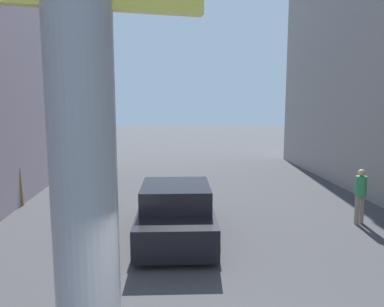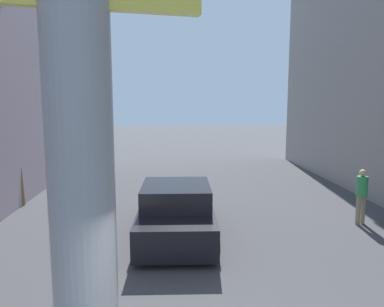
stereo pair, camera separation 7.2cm
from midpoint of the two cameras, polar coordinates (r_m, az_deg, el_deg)
ground_plane at (r=14.03m, az=-1.01°, el=-8.02°), size 89.71×89.71×0.00m
neon_sign_pole at (r=5.04m, az=-16.82°, el=15.31°), size 3.14×1.39×10.39m
car_lead at (r=11.05m, az=-2.23°, el=-8.71°), size 2.31×5.15×1.56m
palm_tree_mid_left at (r=15.17m, az=-26.47°, el=12.32°), size 2.38×2.35×9.06m
pedestrian_mid_right at (r=12.97m, az=24.58°, el=-5.40°), size 0.42×0.42×1.76m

